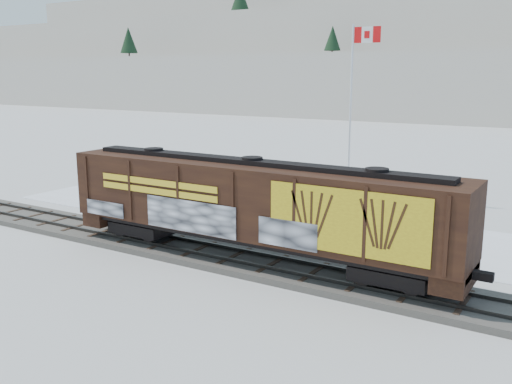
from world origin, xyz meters
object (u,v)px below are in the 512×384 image
Objects in this scene: car_silver at (227,202)px; hopper_railcar at (252,203)px; flagpole at (351,137)px; car_white at (282,208)px; car_dark at (402,226)px.

hopper_railcar is at bearing -136.42° from car_silver.
hopper_railcar is 1.62× the size of flagpole.
car_white is (-2.62, 7.31, -2.01)m from hopper_railcar.
flagpole is 9.94m from car_silver.
flagpole reaches higher than car_dark.
flagpole reaches higher than hopper_railcar.
flagpole is at bearing 96.48° from hopper_railcar.
hopper_railcar is 9.27m from car_silver.
hopper_railcar is 3.77× the size of car_white.
car_silver is (-6.05, 6.73, -2.00)m from hopper_railcar.
car_dark is at bearing -84.37° from car_silver.
car_silver is 3.48m from car_white.
car_silver reaches higher than car_white.
hopper_railcar is 3.79× the size of car_dark.
car_silver reaches higher than car_dark.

